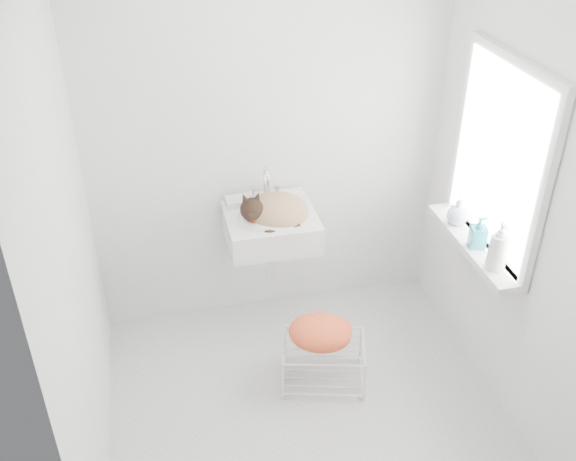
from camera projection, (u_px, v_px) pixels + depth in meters
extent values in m
cube|color=#B7B7B7|center=(306.00, 405.00, 3.73)|extent=(2.20, 2.00, 0.02)
cube|color=white|center=(268.00, 136.00, 3.89)|extent=(2.20, 0.02, 2.50)
cube|color=white|center=(520.00, 194.00, 3.27)|extent=(0.02, 2.00, 2.50)
cube|color=white|center=(68.00, 248.00, 2.86)|extent=(0.02, 2.00, 2.50)
cube|color=white|center=(501.00, 160.00, 3.38)|extent=(0.01, 0.80, 1.00)
cube|color=white|center=(499.00, 160.00, 3.38)|extent=(0.04, 0.90, 1.10)
cube|color=white|center=(473.00, 245.00, 3.64)|extent=(0.16, 0.88, 0.04)
cube|color=white|center=(271.00, 215.00, 3.88)|extent=(0.54, 0.47, 0.22)
ellipsoid|color=#9E7C5A|center=(276.00, 211.00, 3.86)|extent=(0.40, 0.35, 0.20)
sphere|color=black|center=(253.00, 206.00, 3.73)|extent=(0.15, 0.15, 0.14)
torus|color=red|center=(256.00, 212.00, 3.75)|extent=(0.13, 0.13, 0.05)
cube|color=silver|center=(323.00, 361.00, 3.82)|extent=(0.53, 0.43, 0.28)
ellipsoid|color=orange|center=(320.00, 339.00, 3.75)|extent=(0.44, 0.38, 0.15)
imported|color=white|center=(494.00, 268.00, 3.42)|extent=(0.10, 0.10, 0.23)
imported|color=teal|center=(476.00, 246.00, 3.59)|extent=(0.10, 0.10, 0.19)
imported|color=silver|center=(456.00, 223.00, 3.80)|extent=(0.17, 0.17, 0.16)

